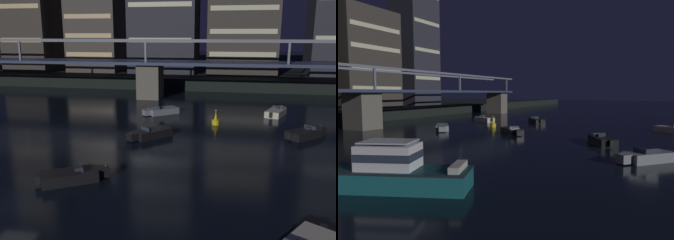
{
  "view_description": "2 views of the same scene",
  "coord_description": "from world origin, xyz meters",
  "views": [
    {
      "loc": [
        13.4,
        -18.45,
        10.41
      ],
      "look_at": [
        6.96,
        17.0,
        1.76
      ],
      "focal_mm": 38.94,
      "sensor_mm": 36.0,
      "label": 1
    },
    {
      "loc": [
        -31.47,
        -1.63,
        5.49
      ],
      "look_at": [
        2.36,
        15.88,
        2.15
      ],
      "focal_mm": 33.12,
      "sensor_mm": 36.0,
      "label": 2
    }
  ],
  "objects": [
    {
      "name": "speedboat_mid_center",
      "position": [
        18.95,
        29.18,
        0.41
      ],
      "size": [
        3.11,
        5.07,
        1.16
      ],
      "color": "beige",
      "rests_on": "ground"
    },
    {
      "name": "channel_buoy",
      "position": [
        11.5,
        22.94,
        0.48
      ],
      "size": [
        0.9,
        0.9,
        1.76
      ],
      "color": "yellow",
      "rests_on": "ground"
    },
    {
      "name": "tower_west_tall",
      "position": [
        -16.45,
        59.28,
        11.9
      ],
      "size": [
        10.88,
        10.63,
        19.71
      ],
      "color": "#423D38",
      "rests_on": "far_riverbank"
    },
    {
      "name": "speedboat_far_left",
      "position": [
        5.25,
        16.42,
        0.41
      ],
      "size": [
        4.21,
        4.54,
        1.16
      ],
      "color": "black",
      "rests_on": "ground"
    },
    {
      "name": "speedboat_mid_right",
      "position": [
        2.29,
        4.34,
        0.41
      ],
      "size": [
        4.8,
        3.78,
        1.16
      ],
      "color": "black",
      "rests_on": "ground"
    },
    {
      "name": "speedboat_near_right",
      "position": [
        4.22,
        27.39,
        0.41
      ],
      "size": [
        4.59,
        4.16,
        1.16
      ],
      "color": "gray",
      "rests_on": "ground"
    },
    {
      "name": "river_bridge",
      "position": [
        0.0,
        39.09,
        4.48
      ],
      "size": [
        89.8,
        6.4,
        9.38
      ],
      "color": "#605B51",
      "rests_on": "ground"
    },
    {
      "name": "speedboat_far_center",
      "position": [
        20.83,
        19.23,
        0.41
      ],
      "size": [
        4.46,
        4.31,
        1.16
      ],
      "color": "black",
      "rests_on": "ground"
    },
    {
      "name": "tower_east_tall",
      "position": [
        14.74,
        59.71,
        12.92
      ],
      "size": [
        13.5,
        14.0,
        21.74
      ],
      "color": "#38332D",
      "rests_on": "far_riverbank"
    },
    {
      "name": "ground_plane",
      "position": [
        0.0,
        0.0,
        0.0
      ],
      "size": [
        400.0,
        400.0,
        0.0
      ],
      "primitive_type": "plane",
      "color": "black"
    },
    {
      "name": "far_riverbank",
      "position": [
        0.0,
        87.1,
        1.1
      ],
      "size": [
        240.0,
        80.0,
        2.2
      ],
      "primitive_type": "cube",
      "color": "black",
      "rests_on": "ground"
    }
  ]
}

